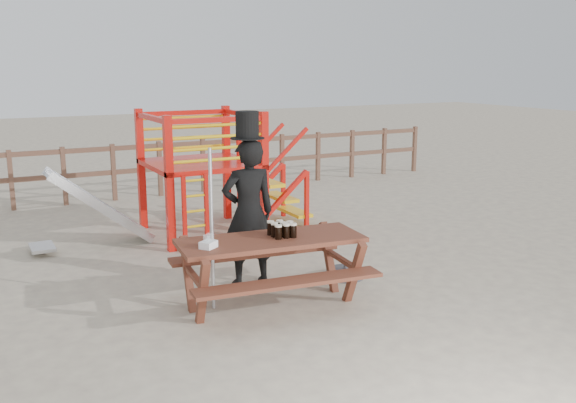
# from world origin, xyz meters

# --- Properties ---
(ground) EXTENTS (60.00, 60.00, 0.00)m
(ground) POSITION_xyz_m (0.00, 0.00, 0.00)
(ground) COLOR #BDB093
(ground) RESTS_ON ground
(back_fence) EXTENTS (15.09, 0.09, 1.20)m
(back_fence) POSITION_xyz_m (0.00, 7.00, 0.74)
(back_fence) COLOR brown
(back_fence) RESTS_ON ground
(playground_fort) EXTENTS (4.71, 1.84, 2.10)m
(playground_fort) POSITION_xyz_m (0.12, 3.58, 1.07)
(playground_fort) COLOR red
(playground_fort) RESTS_ON ground
(picnic_table) EXTENTS (2.33, 1.73, 0.84)m
(picnic_table) POSITION_xyz_m (-0.26, 0.02, 0.53)
(picnic_table) COLOR maroon
(picnic_table) RESTS_ON ground
(man_with_hat) EXTENTS (0.75, 0.54, 2.27)m
(man_with_hat) POSITION_xyz_m (-0.16, 0.87, 1.02)
(man_with_hat) COLOR black
(man_with_hat) RESTS_ON ground
(metal_pole) EXTENTS (0.04, 0.04, 1.92)m
(metal_pole) POSITION_xyz_m (-0.90, 0.27, 0.96)
(metal_pole) COLOR #B2B2B7
(metal_pole) RESTS_ON ground
(parasol_base) EXTENTS (0.50, 0.50, 0.21)m
(parasol_base) POSITION_xyz_m (1.10, 0.48, 0.06)
(parasol_base) COLOR #3A3A3F
(parasol_base) RESTS_ON ground
(paper_bag) EXTENTS (0.23, 0.22, 0.08)m
(paper_bag) POSITION_xyz_m (-1.05, -0.02, 0.88)
(paper_bag) COLOR white
(paper_bag) RESTS_ON picnic_table
(stout_pints) EXTENTS (0.29, 0.32, 0.17)m
(stout_pints) POSITION_xyz_m (-0.10, 0.03, 0.93)
(stout_pints) COLOR black
(stout_pints) RESTS_ON picnic_table
(empty_glasses) EXTENTS (0.15, 0.13, 0.15)m
(empty_glasses) POSITION_xyz_m (-1.04, 0.01, 0.91)
(empty_glasses) COLOR silver
(empty_glasses) RESTS_ON picnic_table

